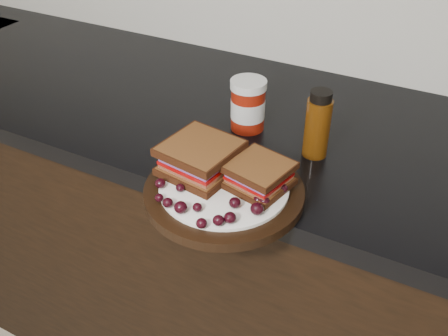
# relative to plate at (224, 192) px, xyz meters

# --- Properties ---
(base_cabinets) EXTENTS (3.96, 0.58, 0.86)m
(base_cabinets) POSITION_rel_plate_xyz_m (-0.20, 0.28, -0.48)
(base_cabinets) COLOR black
(base_cabinets) RESTS_ON ground_plane
(countertop) EXTENTS (3.98, 0.60, 0.04)m
(countertop) POSITION_rel_plate_xyz_m (-0.20, 0.28, -0.03)
(countertop) COLOR black
(countertop) RESTS_ON base_cabinets
(plate) EXTENTS (0.28, 0.28, 0.02)m
(plate) POSITION_rel_plate_xyz_m (0.00, 0.00, 0.00)
(plate) COLOR black
(plate) RESTS_ON countertop
(sandwich_left) EXTENTS (0.14, 0.14, 0.06)m
(sandwich_left) POSITION_rel_plate_xyz_m (-0.06, 0.02, 0.04)
(sandwich_left) COLOR brown
(sandwich_left) RESTS_ON plate
(sandwich_right) EXTENTS (0.12, 0.12, 0.04)m
(sandwich_right) POSITION_rel_plate_xyz_m (0.05, 0.03, 0.04)
(sandwich_right) COLOR brown
(sandwich_right) RESTS_ON plate
(grape_0) EXTENTS (0.02, 0.02, 0.02)m
(grape_0) POSITION_rel_plate_xyz_m (-0.09, -0.06, 0.02)
(grape_0) COLOR black
(grape_0) RESTS_ON plate
(grape_1) EXTENTS (0.02, 0.02, 0.01)m
(grape_1) POSITION_rel_plate_xyz_m (-0.06, -0.05, 0.02)
(grape_1) COLOR black
(grape_1) RESTS_ON plate
(grape_2) EXTENTS (0.02, 0.02, 0.01)m
(grape_2) POSITION_rel_plate_xyz_m (-0.07, -0.09, 0.02)
(grape_2) COLOR black
(grape_2) RESTS_ON plate
(grape_3) EXTENTS (0.02, 0.02, 0.02)m
(grape_3) POSITION_rel_plate_xyz_m (-0.05, -0.09, 0.02)
(grape_3) COLOR black
(grape_3) RESTS_ON plate
(grape_4) EXTENTS (0.02, 0.02, 0.02)m
(grape_4) POSITION_rel_plate_xyz_m (-0.03, -0.10, 0.03)
(grape_4) COLOR black
(grape_4) RESTS_ON plate
(grape_5) EXTENTS (0.02, 0.02, 0.01)m
(grape_5) POSITION_rel_plate_xyz_m (-0.01, -0.08, 0.02)
(grape_5) COLOR black
(grape_5) RESTS_ON plate
(grape_6) EXTENTS (0.02, 0.02, 0.02)m
(grape_6) POSITION_rel_plate_xyz_m (0.02, -0.11, 0.02)
(grape_6) COLOR black
(grape_6) RESTS_ON plate
(grape_7) EXTENTS (0.02, 0.02, 0.02)m
(grape_7) POSITION_rel_plate_xyz_m (0.04, -0.09, 0.02)
(grape_7) COLOR black
(grape_7) RESTS_ON plate
(grape_8) EXTENTS (0.02, 0.02, 0.02)m
(grape_8) POSITION_rel_plate_xyz_m (0.05, -0.08, 0.02)
(grape_8) COLOR black
(grape_8) RESTS_ON plate
(grape_9) EXTENTS (0.02, 0.02, 0.02)m
(grape_9) POSITION_rel_plate_xyz_m (0.04, -0.04, 0.02)
(grape_9) COLOR black
(grape_9) RESTS_ON plate
(grape_10) EXTENTS (0.02, 0.02, 0.02)m
(grape_10) POSITION_rel_plate_xyz_m (0.08, -0.04, 0.03)
(grape_10) COLOR black
(grape_10) RESTS_ON plate
(grape_11) EXTENTS (0.02, 0.02, 0.02)m
(grape_11) POSITION_rel_plate_xyz_m (0.07, -0.02, 0.02)
(grape_11) COLOR black
(grape_11) RESTS_ON plate
(grape_12) EXTENTS (0.02, 0.02, 0.02)m
(grape_12) POSITION_rel_plate_xyz_m (0.08, -0.02, 0.02)
(grape_12) COLOR black
(grape_12) RESTS_ON plate
(grape_13) EXTENTS (0.02, 0.02, 0.02)m
(grape_13) POSITION_rel_plate_xyz_m (0.10, 0.03, 0.02)
(grape_13) COLOR black
(grape_13) RESTS_ON plate
(grape_14) EXTENTS (0.01, 0.01, 0.01)m
(grape_14) POSITION_rel_plate_xyz_m (0.06, 0.03, 0.02)
(grape_14) COLOR black
(grape_14) RESTS_ON plate
(grape_15) EXTENTS (0.02, 0.02, 0.02)m
(grape_15) POSITION_rel_plate_xyz_m (0.05, 0.02, 0.02)
(grape_15) COLOR black
(grape_15) RESTS_ON plate
(grape_16) EXTENTS (0.02, 0.02, 0.02)m
(grape_16) POSITION_rel_plate_xyz_m (-0.05, 0.05, 0.02)
(grape_16) COLOR black
(grape_16) RESTS_ON plate
(grape_17) EXTENTS (0.02, 0.02, 0.02)m
(grape_17) POSITION_rel_plate_xyz_m (-0.05, 0.03, 0.02)
(grape_17) COLOR black
(grape_17) RESTS_ON plate
(grape_18) EXTENTS (0.02, 0.02, 0.02)m
(grape_18) POSITION_rel_plate_xyz_m (-0.09, 0.01, 0.03)
(grape_18) COLOR black
(grape_18) RESTS_ON plate
(grape_19) EXTENTS (0.02, 0.02, 0.02)m
(grape_19) POSITION_rel_plate_xyz_m (-0.08, 0.00, 0.02)
(grape_19) COLOR black
(grape_19) RESTS_ON plate
(grape_20) EXTENTS (0.02, 0.02, 0.02)m
(grape_20) POSITION_rel_plate_xyz_m (-0.07, -0.02, 0.02)
(grape_20) COLOR black
(grape_20) RESTS_ON plate
(grape_21) EXTENTS (0.02, 0.02, 0.01)m
(grape_21) POSITION_rel_plate_xyz_m (-0.05, 0.02, 0.02)
(grape_21) COLOR black
(grape_21) RESTS_ON plate
(grape_22) EXTENTS (0.02, 0.02, 0.02)m
(grape_22) POSITION_rel_plate_xyz_m (-0.07, 0.01, 0.02)
(grape_22) COLOR black
(grape_22) RESTS_ON plate
(grape_23) EXTENTS (0.02, 0.02, 0.02)m
(grape_23) POSITION_rel_plate_xyz_m (-0.10, 0.02, 0.02)
(grape_23) COLOR black
(grape_23) RESTS_ON plate
(condiment_jar) EXTENTS (0.10, 0.10, 0.11)m
(condiment_jar) POSITION_rel_plate_xyz_m (-0.06, 0.23, 0.05)
(condiment_jar) COLOR maroon
(condiment_jar) RESTS_ON countertop
(oil_bottle) EXTENTS (0.06, 0.06, 0.14)m
(oil_bottle) POSITION_rel_plate_xyz_m (0.10, 0.20, 0.06)
(oil_bottle) COLOR #462407
(oil_bottle) RESTS_ON countertop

